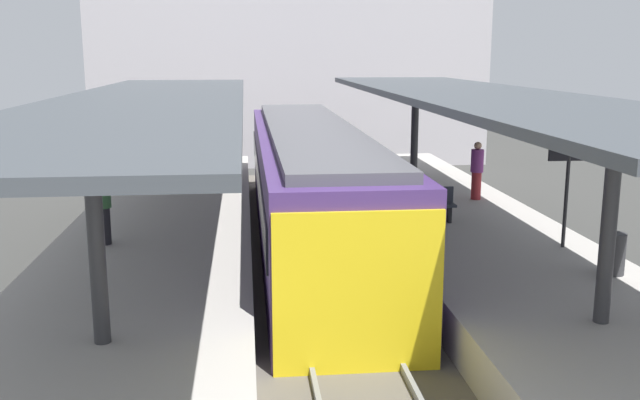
{
  "coord_description": "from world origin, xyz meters",
  "views": [
    {
      "loc": [
        -1.67,
        -14.86,
        5.12
      ],
      "look_at": [
        0.1,
        1.97,
        1.61
      ],
      "focal_mm": 39.83,
      "sensor_mm": 36.0,
      "label": 1
    }
  ],
  "objects_px": {
    "platform_bench": "(426,203)",
    "litter_bin": "(613,254)",
    "passenger_mid_platform": "(103,206)",
    "platform_sign": "(568,173)",
    "commuter_train": "(311,186)",
    "passenger_near_bench": "(477,170)"
  },
  "relations": [
    {
      "from": "passenger_mid_platform",
      "to": "platform_bench",
      "type": "bearing_deg",
      "value": 10.02
    },
    {
      "from": "platform_bench",
      "to": "litter_bin",
      "type": "bearing_deg",
      "value": -61.7
    },
    {
      "from": "passenger_near_bench",
      "to": "passenger_mid_platform",
      "type": "xyz_separation_m",
      "value": [
        -9.67,
        -3.91,
        -0.0
      ]
    },
    {
      "from": "platform_sign",
      "to": "passenger_near_bench",
      "type": "distance_m",
      "value": 5.25
    },
    {
      "from": "commuter_train",
      "to": "passenger_near_bench",
      "type": "bearing_deg",
      "value": 14.52
    },
    {
      "from": "commuter_train",
      "to": "platform_bench",
      "type": "distance_m",
      "value": 3.07
    },
    {
      "from": "passenger_mid_platform",
      "to": "platform_sign",
      "type": "bearing_deg",
      "value": -7.35
    },
    {
      "from": "platform_sign",
      "to": "passenger_near_bench",
      "type": "bearing_deg",
      "value": 92.71
    },
    {
      "from": "commuter_train",
      "to": "platform_bench",
      "type": "relative_size",
      "value": 11.34
    },
    {
      "from": "platform_sign",
      "to": "passenger_near_bench",
      "type": "xyz_separation_m",
      "value": [
        -0.25,
        5.19,
        -0.76
      ]
    },
    {
      "from": "platform_bench",
      "to": "litter_bin",
      "type": "distance_m",
      "value": 5.17
    },
    {
      "from": "commuter_train",
      "to": "passenger_near_bench",
      "type": "relative_size",
      "value": 9.56
    },
    {
      "from": "passenger_mid_platform",
      "to": "commuter_train",
      "type": "bearing_deg",
      "value": 28.87
    },
    {
      "from": "platform_sign",
      "to": "litter_bin",
      "type": "distance_m",
      "value": 2.29
    },
    {
      "from": "litter_bin",
      "to": "platform_bench",
      "type": "bearing_deg",
      "value": 118.3
    },
    {
      "from": "platform_bench",
      "to": "passenger_mid_platform",
      "type": "relative_size",
      "value": 0.85
    },
    {
      "from": "platform_sign",
      "to": "litter_bin",
      "type": "height_order",
      "value": "platform_sign"
    },
    {
      "from": "commuter_train",
      "to": "platform_bench",
      "type": "bearing_deg",
      "value": -25.36
    },
    {
      "from": "platform_bench",
      "to": "platform_sign",
      "type": "bearing_deg",
      "value": -47.89
    },
    {
      "from": "commuter_train",
      "to": "platform_sign",
      "type": "relative_size",
      "value": 7.18
    },
    {
      "from": "litter_bin",
      "to": "passenger_mid_platform",
      "type": "bearing_deg",
      "value": 162.19
    },
    {
      "from": "platform_sign",
      "to": "commuter_train",
      "type": "bearing_deg",
      "value": 142.56
    }
  ]
}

